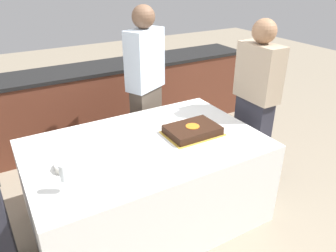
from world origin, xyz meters
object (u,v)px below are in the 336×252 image
(person_seated_right, at_px, (255,105))
(cake, at_px, (192,130))
(plate_stack, at_px, (71,165))
(wine_glass, at_px, (64,174))
(person_cutting_cake, at_px, (146,88))

(person_seated_right, bearing_deg, cake, -85.99)
(plate_stack, bearing_deg, wine_glass, -110.44)
(plate_stack, relative_size, person_cutting_cake, 0.12)
(cake, relative_size, plate_stack, 2.19)
(person_seated_right, bearing_deg, plate_stack, -88.28)
(person_seated_right, bearing_deg, person_cutting_cake, -137.70)
(cake, xyz_separation_m, person_cutting_cake, (0.00, 0.86, 0.10))
(cake, bearing_deg, person_cutting_cake, 90.00)
(cake, distance_m, wine_glass, 1.14)
(plate_stack, relative_size, wine_glass, 1.07)
(plate_stack, distance_m, person_cutting_cake, 1.33)
(plate_stack, xyz_separation_m, wine_glass, (-0.09, -0.25, 0.11))
(wine_glass, relative_size, person_seated_right, 0.12)
(person_cutting_cake, xyz_separation_m, person_seated_right, (0.73, -0.81, -0.05))
(plate_stack, distance_m, wine_glass, 0.29)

